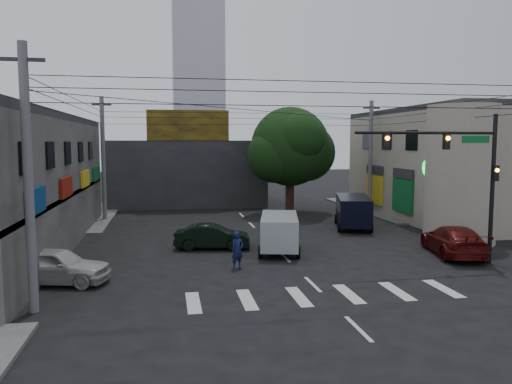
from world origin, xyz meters
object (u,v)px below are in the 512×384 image
object	(u,v)px
maroon_sedan	(453,240)
street_tree	(290,147)
utility_pole_far_left	(103,159)
traffic_gantry	(462,164)
white_compact	(55,266)
utility_pole_far_right	(370,158)
utility_pole_near_left	(28,180)
dark_sedan	(212,237)
navy_van	(353,212)
traffic_officer	(237,250)
silver_minivan	(279,234)

from	to	relation	value
maroon_sedan	street_tree	bearing A→B (deg)	-61.29
utility_pole_far_left	maroon_sedan	world-z (taller)	utility_pole_far_left
traffic_gantry	white_compact	world-z (taller)	traffic_gantry
utility_pole_far_right	utility_pole_near_left	bearing A→B (deg)	-135.69
street_tree	dark_sedan	distance (m)	15.20
utility_pole_near_left	white_compact	size ratio (longest dim) A/B	1.93
utility_pole_near_left	navy_van	size ratio (longest dim) A/B	1.61
traffic_gantry	utility_pole_near_left	world-z (taller)	utility_pole_near_left
utility_pole_near_left	dark_sedan	world-z (taller)	utility_pole_near_left
dark_sedan	navy_van	world-z (taller)	navy_van
maroon_sedan	traffic_officer	xyz separation A→B (m)	(-11.47, -0.85, 0.11)
utility_pole_far_right	maroon_sedan	distance (m)	15.65
utility_pole_near_left	white_compact	xyz separation A→B (m)	(0.00, 3.50, -3.84)
dark_sedan	traffic_officer	xyz separation A→B (m)	(0.75, -4.57, 0.20)
utility_pole_far_left	silver_minivan	bearing A→B (deg)	-50.28
utility_pole_far_left	white_compact	distance (m)	17.43
utility_pole_far_right	silver_minivan	size ratio (longest dim) A/B	1.90
utility_pole_far_left	silver_minivan	distance (m)	16.85
navy_van	traffic_officer	world-z (taller)	navy_van
maroon_sedan	traffic_officer	size ratio (longest dim) A/B	3.22
street_tree	silver_minivan	distance (m)	14.92
dark_sedan	traffic_gantry	bearing A→B (deg)	-107.57
utility_pole_far_left	maroon_sedan	bearing A→B (deg)	-38.05
white_compact	silver_minivan	bearing A→B (deg)	-53.52
silver_minivan	traffic_officer	xyz separation A→B (m)	(-2.73, -3.26, -0.10)
street_tree	white_compact	bearing A→B (deg)	-128.85
dark_sedan	navy_van	xyz separation A→B (m)	(10.13, 5.11, 0.39)
maroon_sedan	utility_pole_far_right	bearing A→B (deg)	-84.37
street_tree	utility_pole_far_left	size ratio (longest dim) A/B	0.95
dark_sedan	white_compact	size ratio (longest dim) A/B	0.90
traffic_officer	utility_pole_far_right	bearing A→B (deg)	22.69
traffic_gantry	white_compact	size ratio (longest dim) A/B	1.51
utility_pole_near_left	dark_sedan	bearing A→B (deg)	52.44
utility_pole_near_left	utility_pole_far_left	distance (m)	20.50
dark_sedan	traffic_officer	size ratio (longest dim) A/B	2.44
utility_pole_far_right	white_compact	world-z (taller)	utility_pole_far_right
utility_pole_far_right	navy_van	world-z (taller)	utility_pole_far_right
silver_minivan	utility_pole_far_left	bearing A→B (deg)	52.41
utility_pole_near_left	utility_pole_far_left	world-z (taller)	same
traffic_gantry	utility_pole_far_right	bearing A→B (deg)	81.06
street_tree	utility_pole_far_left	bearing A→B (deg)	-176.05
maroon_sedan	navy_van	bearing A→B (deg)	-64.46
utility_pole_far_right	dark_sedan	world-z (taller)	utility_pole_far_right
utility_pole_far_right	utility_pole_far_left	bearing A→B (deg)	180.00
utility_pole_near_left	utility_pole_far_right	xyz separation A→B (m)	(21.00, 20.50, 0.00)
utility_pole_far_left	silver_minivan	world-z (taller)	utility_pole_far_left
white_compact	maroon_sedan	world-z (taller)	maroon_sedan
utility_pole_far_left	dark_sedan	bearing A→B (deg)	-58.19
utility_pole_far_left	navy_van	xyz separation A→B (m)	(17.17, -6.24, -3.53)
dark_sedan	street_tree	bearing A→B (deg)	-22.09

